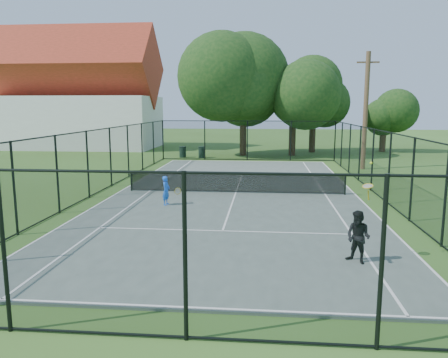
# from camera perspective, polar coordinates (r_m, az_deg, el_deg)

# --- Properties ---
(ground) EXTENTS (120.00, 120.00, 0.00)m
(ground) POSITION_cam_1_polar(r_m,az_deg,el_deg) (20.44, 1.55, -1.95)
(ground) COLOR #38581E
(tennis_court) EXTENTS (11.00, 24.00, 0.06)m
(tennis_court) POSITION_cam_1_polar(r_m,az_deg,el_deg) (20.44, 1.55, -1.87)
(tennis_court) COLOR #4E5B53
(tennis_court) RESTS_ON ground
(tennis_net) EXTENTS (10.08, 0.08, 0.95)m
(tennis_net) POSITION_cam_1_polar(r_m,az_deg,el_deg) (20.34, 1.56, -0.36)
(tennis_net) COLOR black
(tennis_net) RESTS_ON tennis_court
(fence) EXTENTS (13.10, 26.10, 3.00)m
(fence) POSITION_cam_1_polar(r_m,az_deg,el_deg) (20.20, 1.57, 2.22)
(fence) COLOR black
(fence) RESTS_ON ground
(tree_near_left) EXTENTS (7.48, 7.48, 9.75)m
(tree_near_left) POSITION_cam_1_polar(r_m,az_deg,el_deg) (36.46, 2.56, 12.53)
(tree_near_left) COLOR #332114
(tree_near_left) RESTS_ON ground
(tree_near_mid) EXTENTS (5.64, 5.64, 7.38)m
(tree_near_mid) POSITION_cam_1_polar(r_m,az_deg,el_deg) (36.65, 9.03, 10.12)
(tree_near_mid) COLOR #332114
(tree_near_mid) RESTS_ON ground
(tree_near_right) EXTENTS (5.37, 5.37, 7.41)m
(tree_near_right) POSITION_cam_1_polar(r_m,az_deg,el_deg) (39.71, 11.61, 10.23)
(tree_near_right) COLOR #332114
(tree_near_right) RESTS_ON ground
(tree_far_right) EXTENTS (4.15, 4.15, 5.49)m
(tree_far_right) POSITION_cam_1_polar(r_m,az_deg,el_deg) (41.96, 20.20, 7.99)
(tree_far_right) COLOR #332114
(tree_far_right) RESTS_ON ground
(building) EXTENTS (15.30, 8.15, 11.87)m
(building) POSITION_cam_1_polar(r_m,az_deg,el_deg) (45.83, -18.50, 10.09)
(building) COLOR silver
(building) RESTS_ON ground
(trash_bin_left) EXTENTS (0.58, 0.58, 0.88)m
(trash_bin_left) POSITION_cam_1_polar(r_m,az_deg,el_deg) (35.14, -5.42, 3.54)
(trash_bin_left) COLOR black
(trash_bin_left) RESTS_ON ground
(trash_bin_right) EXTENTS (0.58, 0.58, 0.89)m
(trash_bin_right) POSITION_cam_1_polar(r_m,az_deg,el_deg) (34.78, -2.91, 3.52)
(trash_bin_right) COLOR black
(trash_bin_right) RESTS_ON ground
(utility_pole) EXTENTS (1.40, 0.30, 7.46)m
(utility_pole) POSITION_cam_1_polar(r_m,az_deg,el_deg) (29.69, 18.01, 8.52)
(utility_pole) COLOR #4C3823
(utility_pole) RESTS_ON ground
(player_blue) EXTENTS (0.77, 0.48, 1.19)m
(player_blue) POSITION_cam_1_polar(r_m,az_deg,el_deg) (17.97, -7.55, -1.50)
(player_blue) COLOR blue
(player_blue) RESTS_ON tennis_court
(player_black) EXTENTS (0.84, 0.90, 2.58)m
(player_black) POSITION_cam_1_polar(r_m,az_deg,el_deg) (11.78, 17.13, -7.22)
(player_black) COLOR black
(player_black) RESTS_ON tennis_court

